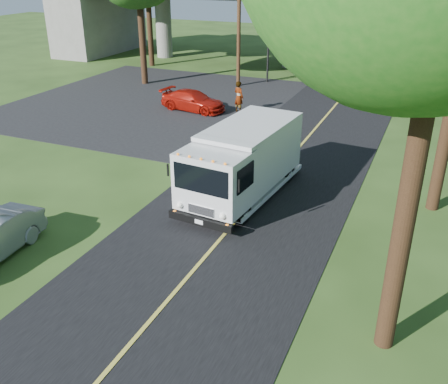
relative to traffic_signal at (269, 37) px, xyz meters
The scene contains 10 objects.
ground 26.87m from the traffic_signal, 77.01° to the right, with size 120.00×120.00×0.00m, color #283F16.
road 17.38m from the traffic_signal, 69.44° to the right, with size 7.00×90.00×0.02m, color black.
parking_lot 9.96m from the traffic_signal, 122.01° to the right, with size 16.00×18.00×0.01m, color black.
lane_line 17.38m from the traffic_signal, 69.44° to the right, with size 0.12×90.00×0.01m, color gold.
overpass 8.59m from the traffic_signal, 45.00° to the left, with size 54.00×10.00×7.30m.
traffic_signal is the anchor object (origin of this frame).
utility_pole 2.86m from the traffic_signal, 126.87° to the right, with size 1.60×0.26×9.00m.
step_van 19.62m from the traffic_signal, 73.82° to the right, with size 2.96×6.65×2.71m.
red_sedan 9.41m from the traffic_signal, 100.32° to the right, with size 1.64×4.04×1.17m, color #A11309.
pedestrian 8.57m from the traffic_signal, 82.84° to the right, with size 0.67×0.44×1.84m, color gray.
Camera 1 is at (5.68, -8.97, 8.32)m, focal length 40.00 mm.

